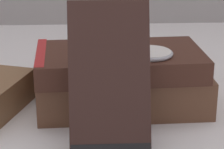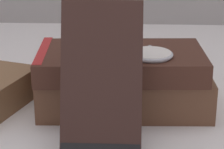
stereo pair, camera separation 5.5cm
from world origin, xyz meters
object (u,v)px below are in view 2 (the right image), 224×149
object	(u,v)px
book_flat_top	(117,61)
book_flat_bottom	(121,87)
reading_glasses	(96,68)
book_leaning_front	(102,82)
pocket_watch	(150,54)

from	to	relation	value
book_flat_top	book_flat_bottom	bearing A→B (deg)	52.68
book_flat_top	reading_glasses	world-z (taller)	book_flat_top
book_flat_top	book_leaning_front	size ratio (longest dim) A/B	1.35
book_flat_bottom	book_flat_top	world-z (taller)	book_flat_top
book_flat_bottom	book_flat_top	bearing A→B (deg)	-126.18
book_flat_bottom	book_flat_top	size ratio (longest dim) A/B	1.03
book_flat_bottom	reading_glasses	bearing A→B (deg)	105.64
book_flat_top	pocket_watch	distance (m)	0.05
book_flat_top	pocket_watch	xyz separation A→B (m)	(0.04, -0.02, 0.02)
pocket_watch	book_leaning_front	bearing A→B (deg)	-124.59
pocket_watch	reading_glasses	size ratio (longest dim) A/B	0.60
book_leaning_front	reading_glasses	bearing A→B (deg)	95.82
book_leaning_front	book_flat_bottom	bearing A→B (deg)	80.87
book_flat_bottom	reading_glasses	xyz separation A→B (m)	(-0.04, 0.14, -0.02)
book_flat_top	reading_glasses	distance (m)	0.17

